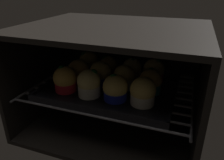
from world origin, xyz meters
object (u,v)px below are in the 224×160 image
object	(u,v)px
muffin_row0_col2	(115,89)
muffin_row0_col1	(89,84)
muffin_row0_col0	(65,80)
muffin_row0_col3	(143,92)
muffin_row2_col2	(132,69)
muffin_row2_col3	(154,71)
muffin_row1_col3	(150,82)
muffin_row2_col0	(89,63)
baking_tray	(112,87)
muffin_row1_col0	(79,72)
muffin_row1_col1	(100,74)
muffin_row2_col1	(108,67)
muffin_row1_col2	(124,77)

from	to	relation	value
muffin_row0_col2	muffin_row0_col1	bearing A→B (deg)	-177.91
muffin_row0_col0	muffin_row0_col3	distance (cm)	25.73
muffin_row2_col2	muffin_row2_col3	world-z (taller)	muffin_row2_col3
muffin_row1_col3	muffin_row2_col0	world-z (taller)	muffin_row2_col0
muffin_row0_col2	muffin_row0_col3	bearing A→B (deg)	1.70
baking_tray	muffin_row0_col1	bearing A→B (deg)	-115.78
muffin_row2_col3	muffin_row0_col3	bearing A→B (deg)	-90.16
muffin_row0_col3	muffin_row1_col3	bearing A→B (deg)	86.56
muffin_row1_col0	muffin_row2_col3	distance (cm)	26.87
baking_tray	muffin_row0_col2	distance (cm)	10.48
muffin_row1_col1	muffin_row2_col0	size ratio (longest dim) A/B	0.98
muffin_row1_col0	muffin_row2_col1	world-z (taller)	muffin_row1_col0
muffin_row1_col2	muffin_row2_col0	distance (cm)	19.35
muffin_row1_col1	muffin_row1_col3	distance (cm)	17.42
muffin_row0_col2	muffin_row1_col0	size ratio (longest dim) A/B	1.03
muffin_row0_col0	muffin_row1_col3	world-z (taller)	muffin_row0_col0
muffin_row0_col3	muffin_row1_col1	world-z (taller)	same
muffin_row1_col2	muffin_row2_col0	bearing A→B (deg)	153.82
muffin_row0_col0	muffin_row2_col0	size ratio (longest dim) A/B	1.04
muffin_row0_col0	muffin_row2_col3	xyz separation A→B (cm)	(25.77, 17.35, 0.12)
muffin_row0_col0	muffin_row0_col1	world-z (taller)	muffin_row0_col0
baking_tray	muffin_row0_col0	bearing A→B (deg)	-146.72
muffin_row0_col0	muffin_row2_col0	distance (cm)	17.52
baking_tray	muffin_row1_col0	size ratio (longest dim) A/B	5.37
baking_tray	muffin_row2_col3	size ratio (longest dim) A/B	5.03
muffin_row2_col0	muffin_row0_col3	bearing A→B (deg)	-33.88
muffin_row0_col1	muffin_row2_col2	bearing A→B (deg)	63.16
baking_tray	muffin_row1_col2	distance (cm)	5.88
muffin_row2_col2	muffin_row0_col0	bearing A→B (deg)	-135.77
muffin_row0_col3	muffin_row2_col2	distance (cm)	18.81
baking_tray	muffin_row2_col1	distance (cm)	10.24
muffin_row2_col0	muffin_row2_col2	distance (cm)	17.72
muffin_row1_col0	muffin_row1_col1	bearing A→B (deg)	1.22
muffin_row0_col2	muffin_row2_col3	distance (cm)	19.34
muffin_row1_col2	muffin_row2_col0	xyz separation A→B (cm)	(-17.36, 8.53, 0.32)
muffin_row1_col0	muffin_row1_col3	distance (cm)	25.77
muffin_row0_col0	muffin_row1_col2	distance (cm)	19.48
muffin_row1_col3	muffin_row1_col2	bearing A→B (deg)	177.20
muffin_row1_col0	muffin_row1_col2	xyz separation A→B (cm)	(16.82, 0.63, 0.08)
muffin_row0_col3	muffin_row2_col1	size ratio (longest dim) A/B	1.08
baking_tray	muffin_row0_col1	size ratio (longest dim) A/B	4.98
muffin_row0_col2	muffin_row1_col1	bearing A→B (deg)	134.85
muffin_row0_col2	muffin_row2_col3	xyz separation A→B (cm)	(8.42, 17.40, 0.37)
muffin_row1_col2	muffin_row1_col3	world-z (taller)	muffin_row1_col3
muffin_row0_col1	muffin_row2_col2	size ratio (longest dim) A/B	1.10
baking_tray	muffin_row1_col3	world-z (taller)	muffin_row1_col3
muffin_row1_col3	muffin_row1_col0	bearing A→B (deg)	-179.57
muffin_row2_col1	muffin_row1_col0	bearing A→B (deg)	-133.37
muffin_row0_col0	muffin_row0_col1	xyz separation A→B (cm)	(8.76, -0.37, 0.18)
muffin_row0_col0	muffin_row2_col3	size ratio (longest dim) A/B	1.03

